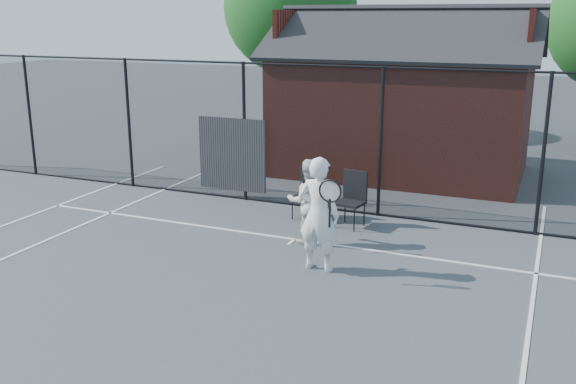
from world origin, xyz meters
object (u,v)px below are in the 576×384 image
at_px(player_back, 308,201).
at_px(clubhouse, 403,110).
at_px(waste_bin, 318,203).
at_px(chair_right, 350,200).
at_px(chair_left, 306,195).
at_px(player_front, 319,214).

bearing_deg(player_back, clubhouse, 87.76).
bearing_deg(waste_bin, chair_right, -14.82).
xyz_separation_m(chair_left, waste_bin, (0.24, 0.02, -0.16)).
bearing_deg(chair_left, clubhouse, 90.11).
distance_m(player_front, waste_bin, 2.68).
bearing_deg(chair_left, waste_bin, 15.21).
distance_m(player_back, waste_bin, 1.42).
xyz_separation_m(player_back, chair_left, (-0.55, 1.29, -0.27)).
xyz_separation_m(player_back, waste_bin, (-0.31, 1.32, -0.43)).
distance_m(clubhouse, chair_left, 4.92).
xyz_separation_m(player_front, chair_right, (-0.20, 2.25, -0.40)).
height_order(chair_left, chair_right, chair_right).
bearing_deg(player_back, waste_bin, 103.11).
height_order(player_front, chair_right, player_front).
bearing_deg(clubhouse, chair_left, -99.41).
height_order(player_back, waste_bin, player_back).
bearing_deg(clubhouse, chair_right, -87.88).
xyz_separation_m(chair_right, waste_bin, (-0.72, 0.19, -0.20)).
distance_m(clubhouse, chair_right, 5.02).
distance_m(player_back, chair_right, 1.23).
bearing_deg(chair_right, player_front, -74.85).
xyz_separation_m(player_front, waste_bin, (-0.92, 2.45, -0.60)).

